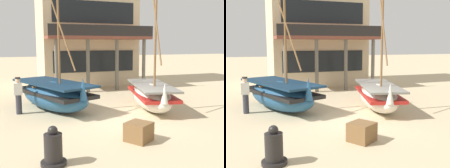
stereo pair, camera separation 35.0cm
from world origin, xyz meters
The scene contains 7 objects.
ground_plane centered at (0.00, 0.00, 0.00)m, with size 120.00×120.00×0.00m, color #CCB78E.
fishing_boat_near_left centered at (2.20, 1.38, 0.68)m, with size 2.72×4.77×6.24m.
fishing_boat_centre_large centered at (-2.28, 2.90, 0.76)m, with size 3.55×5.31×6.35m.
fisherman_by_hull centered at (-3.88, 2.65, 0.83)m, with size 0.36×0.26×1.68m.
capstan_winch centered at (-3.28, -3.23, 0.42)m, with size 0.68×0.68×1.06m.
cargo_crate centered at (-0.39, -2.43, 0.31)m, with size 0.75×0.75×0.62m, color brown.
harbor_building_main centered at (1.68, 11.31, 5.35)m, with size 7.45×7.23×10.71m.
Camera 1 is at (-4.30, -10.15, 3.16)m, focal length 43.84 mm.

